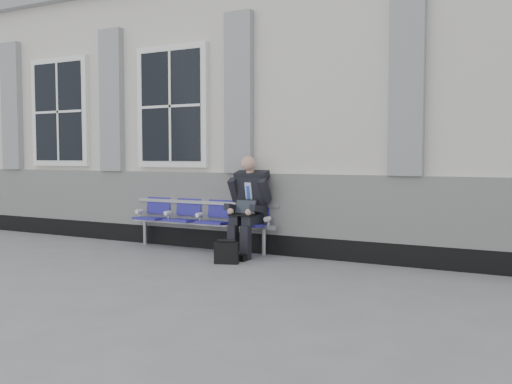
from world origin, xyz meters
The scene contains 5 objects.
ground centered at (0.00, 0.00, 0.00)m, with size 70.00×70.00×0.00m, color slate.
station_building centered at (-0.02, 3.47, 2.22)m, with size 14.40×4.40×4.49m.
bench centered at (0.99, 1.32, 0.55)m, with size 2.60×0.47×0.91m.
businessman centered at (1.90, 1.19, 0.78)m, with size 0.60×0.80×1.46m.
briefcase centered at (1.93, 0.52, 0.15)m, with size 0.35×0.24×0.33m.
Camera 1 is at (5.88, -6.04, 1.47)m, focal length 40.00 mm.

